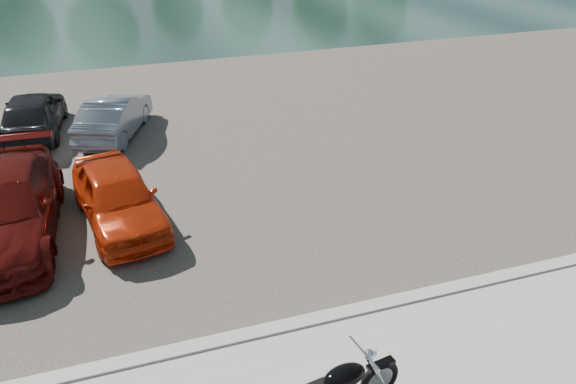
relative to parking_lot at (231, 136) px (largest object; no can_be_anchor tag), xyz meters
The scene contains 6 objects.
kerb 9.00m from the parking_lot, 90.00° to the right, with size 60.00×0.30×0.14m, color #A4A29A.
parking_lot is the anchor object (origin of this frame).
car_3 7.39m from the parking_lot, 144.80° to the right, with size 2.14×5.26×1.53m, color #500E0B.
car_4 5.71m from the parking_lot, 130.00° to the right, with size 1.62×4.02×1.37m, color red.
car_8 6.21m from the parking_lot, 161.16° to the left, with size 1.66×4.12×1.40m, color black.
car_9 3.67m from the parking_lot, 161.68° to the left, with size 1.35×3.86×1.27m, color slate.
Camera 1 is at (-3.46, -5.25, 6.99)m, focal length 35.00 mm.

